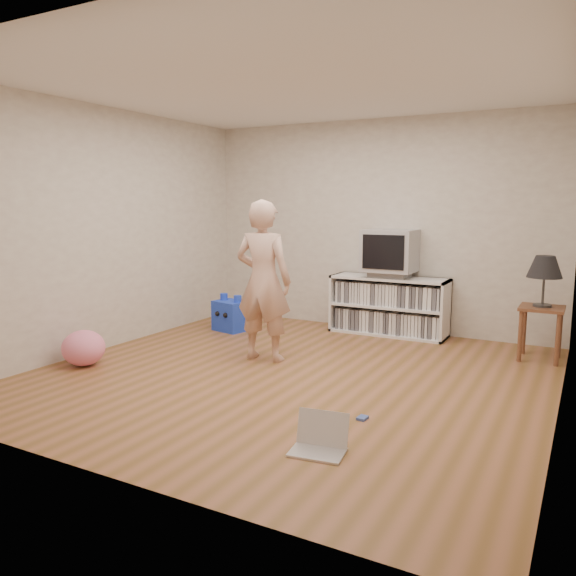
# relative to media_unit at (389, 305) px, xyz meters

# --- Properties ---
(ground) EXTENTS (4.50, 4.50, 0.00)m
(ground) POSITION_rel_media_unit_xyz_m (-0.27, -2.04, -0.35)
(ground) COLOR brown
(ground) RESTS_ON ground
(walls) EXTENTS (4.52, 4.52, 2.60)m
(walls) POSITION_rel_media_unit_xyz_m (-0.27, -2.04, 0.95)
(walls) COLOR #BBB1A4
(walls) RESTS_ON ground
(ceiling) EXTENTS (4.50, 4.50, 0.01)m
(ceiling) POSITION_rel_media_unit_xyz_m (-0.27, -2.04, 2.25)
(ceiling) COLOR white
(ceiling) RESTS_ON walls
(media_unit) EXTENTS (1.40, 0.45, 0.70)m
(media_unit) POSITION_rel_media_unit_xyz_m (0.00, 0.00, 0.00)
(media_unit) COLOR white
(media_unit) RESTS_ON ground
(dvd_deck) EXTENTS (0.45, 0.35, 0.07)m
(dvd_deck) POSITION_rel_media_unit_xyz_m (0.00, -0.02, 0.39)
(dvd_deck) COLOR gray
(dvd_deck) RESTS_ON media_unit
(crt_tv) EXTENTS (0.60, 0.53, 0.50)m
(crt_tv) POSITION_rel_media_unit_xyz_m (0.00, -0.02, 0.67)
(crt_tv) COLOR #A0A0A5
(crt_tv) RESTS_ON dvd_deck
(side_table) EXTENTS (0.42, 0.42, 0.55)m
(side_table) POSITION_rel_media_unit_xyz_m (1.72, -0.39, 0.07)
(side_table) COLOR brown
(side_table) RESTS_ON ground
(table_lamp) EXTENTS (0.34, 0.34, 0.52)m
(table_lamp) POSITION_rel_media_unit_xyz_m (1.72, -0.39, 0.59)
(table_lamp) COLOR #333333
(table_lamp) RESTS_ON side_table
(person) EXTENTS (0.62, 0.44, 1.62)m
(person) POSITION_rel_media_unit_xyz_m (-0.75, -1.71, 0.46)
(person) COLOR #D9AB94
(person) RESTS_ON ground
(laptop) EXTENTS (0.38, 0.32, 0.24)m
(laptop) POSITION_rel_media_unit_xyz_m (0.66, -3.37, -0.29)
(laptop) COLOR silver
(laptop) RESTS_ON ground
(playing_cards) EXTENTS (0.07, 0.09, 0.02)m
(playing_cards) POSITION_rel_media_unit_xyz_m (0.72, -2.75, -0.34)
(playing_cards) COLOR #3F58A9
(playing_cards) RESTS_ON ground
(plush_blue) EXTENTS (0.45, 0.40, 0.46)m
(plush_blue) POSITION_rel_media_unit_xyz_m (-1.79, -0.78, -0.16)
(plush_blue) COLOR blue
(plush_blue) RESTS_ON ground
(plush_pink) EXTENTS (0.47, 0.47, 0.35)m
(plush_pink) POSITION_rel_media_unit_xyz_m (-2.20, -2.74, -0.17)
(plush_pink) COLOR pink
(plush_pink) RESTS_ON ground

